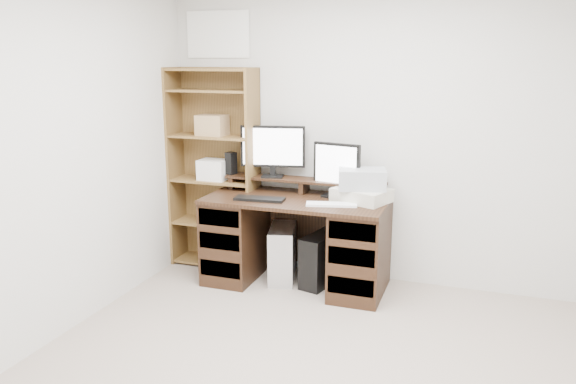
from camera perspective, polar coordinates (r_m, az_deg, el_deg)
The scene contains 14 objects.
room at distance 2.85m, azimuth -0.04°, elevation 0.79°, with size 3.54×4.04×2.54m.
desk at distance 4.73m, azimuth 0.85°, elevation -4.87°, with size 1.50×0.70×0.75m.
riser_shelf at distance 4.80m, azimuth 1.66°, elevation 1.02°, with size 1.40×0.22×0.12m.
monitor_wide at distance 4.85m, azimuth -1.56°, elevation 4.45°, with size 0.55×0.18×0.44m.
monitor_small at distance 4.65m, azimuth 4.95°, elevation 2.47°, with size 0.41×0.19×0.45m.
speaker at distance 5.01m, azimuth -5.81°, elevation 2.93°, with size 0.08×0.08×0.20m, color black.
keyboard_black at distance 4.57m, azimuth -2.91°, elevation -0.71°, with size 0.41×0.14×0.02m, color black.
keyboard_white at distance 4.41m, azimuth 4.44°, elevation -1.26°, with size 0.40×0.12×0.02m, color white.
mouse at distance 4.38m, azimuth 8.30°, elevation -1.36°, with size 0.08×0.06×0.03m, color white.
printer at distance 4.56m, azimuth 7.49°, elevation -0.30°, with size 0.42×0.32×0.11m, color beige.
basket at distance 4.53m, azimuth 7.54°, elevation 1.33°, with size 0.37×0.27×0.16m, color #9BA1A5.
tower_silver at distance 4.88m, azimuth -0.57°, elevation -6.22°, with size 0.21×0.47×0.47m, color silver.
tower_black at distance 4.78m, azimuth 3.38°, elevation -6.86°, with size 0.29×0.47×0.44m.
bookshelf at distance 5.11m, azimuth -7.44°, elevation 2.52°, with size 0.80×0.30×1.80m.
Camera 1 is at (0.92, -2.62, 1.87)m, focal length 35.00 mm.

